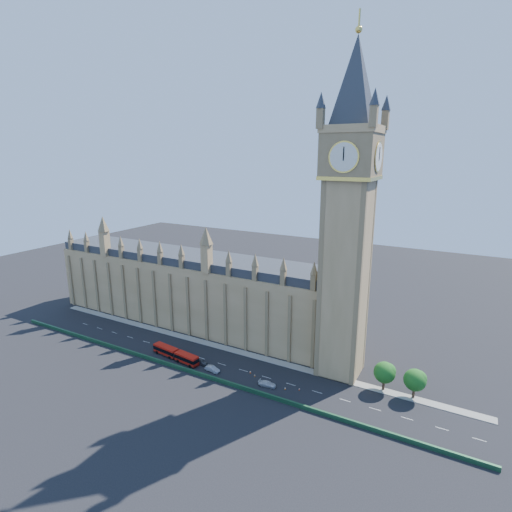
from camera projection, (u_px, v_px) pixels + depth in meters
The scene contains 15 objects.
ground at pixel (211, 361), 128.55m from camera, with size 400.00×400.00×0.00m, color black.
palace_westminster at pixel (190, 289), 155.46m from camera, with size 120.00×20.00×28.00m.
elizabeth_tower at pixel (349, 192), 109.25m from camera, with size 20.59×20.59×105.00m.
bridge_parapet at pixel (194, 372), 120.76m from camera, with size 160.00×0.60×1.20m, color #1E4C2D.
kerb_north at pixel (227, 349), 136.60m from camera, with size 160.00×3.00×0.16m, color gray.
tree_east_near at pixel (385, 372), 111.39m from camera, with size 6.00×6.00×8.50m.
tree_east_far at pixel (416, 380), 107.67m from camera, with size 6.00×6.00×8.50m.
red_bus at pixel (176, 354), 129.56m from camera, with size 18.77×4.89×3.16m.
car_grey at pixel (201, 362), 126.37m from camera, with size 1.69×4.19×1.43m, color #404248.
car_silver at pixel (212, 369), 122.26m from camera, with size 1.71×4.91×1.62m, color #A1A4A8.
car_white at pixel (267, 384), 114.43m from camera, with size 2.09×5.14×1.49m, color silver.
cone_a at pixel (285, 388), 112.91m from camera, with size 0.48×0.48×0.68m.
cone_b at pixel (299, 389), 112.59m from camera, with size 0.51×0.51×0.62m.
cone_c at pixel (250, 372), 121.38m from camera, with size 0.57×0.57×0.72m.
cone_d at pixel (255, 375), 119.56m from camera, with size 0.42×0.42×0.66m.
Camera 1 is at (68.51, -94.93, 64.63)m, focal length 28.00 mm.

